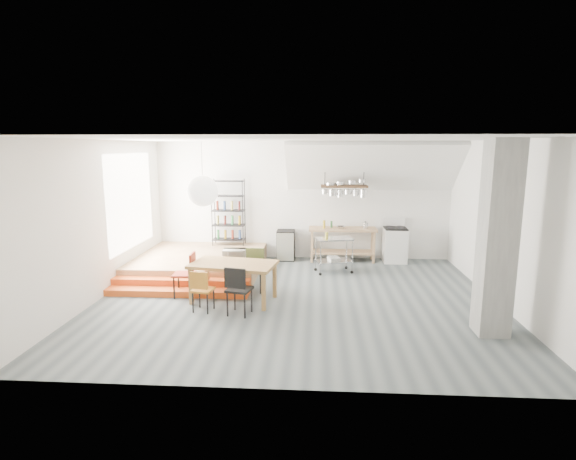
# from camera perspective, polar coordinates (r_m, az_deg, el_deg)

# --- Properties ---
(floor) EXTENTS (8.00, 8.00, 0.00)m
(floor) POSITION_cam_1_polar(r_m,az_deg,el_deg) (9.29, 1.06, -8.70)
(floor) COLOR #4A5356
(floor) RESTS_ON ground
(wall_back) EXTENTS (8.00, 0.04, 3.20)m
(wall_back) POSITION_cam_1_polar(r_m,az_deg,el_deg) (12.35, 1.83, 3.75)
(wall_back) COLOR silver
(wall_back) RESTS_ON ground
(wall_left) EXTENTS (0.04, 7.00, 3.20)m
(wall_left) POSITION_cam_1_polar(r_m,az_deg,el_deg) (9.91, -22.70, 1.24)
(wall_left) COLOR silver
(wall_left) RESTS_ON ground
(wall_right) EXTENTS (0.04, 7.00, 3.20)m
(wall_right) POSITION_cam_1_polar(r_m,az_deg,el_deg) (9.59, 25.73, 0.72)
(wall_right) COLOR silver
(wall_right) RESTS_ON ground
(ceiling) EXTENTS (8.00, 7.00, 0.02)m
(ceiling) POSITION_cam_1_polar(r_m,az_deg,el_deg) (8.77, 1.13, 11.45)
(ceiling) COLOR white
(ceiling) RESTS_ON wall_back
(slope_ceiling) EXTENTS (4.40, 1.44, 1.32)m
(slope_ceiling) POSITION_cam_1_polar(r_m,az_deg,el_deg) (11.75, 10.65, 7.88)
(slope_ceiling) COLOR white
(slope_ceiling) RESTS_ON wall_back
(window_pane) EXTENTS (0.02, 2.50, 2.20)m
(window_pane) POSITION_cam_1_polar(r_m,az_deg,el_deg) (11.22, -19.32, 3.50)
(window_pane) COLOR white
(window_pane) RESTS_ON wall_left
(platform) EXTENTS (3.00, 3.00, 0.40)m
(platform) POSITION_cam_1_polar(r_m,az_deg,el_deg) (11.50, -11.04, -4.05)
(platform) COLOR #976F4B
(platform) RESTS_ON ground
(step_lower) EXTENTS (3.00, 0.35, 0.13)m
(step_lower) POSITION_cam_1_polar(r_m,az_deg,el_deg) (9.74, -13.91, -7.67)
(step_lower) COLOR #D65119
(step_lower) RESTS_ON ground
(step_upper) EXTENTS (3.00, 0.35, 0.27)m
(step_upper) POSITION_cam_1_polar(r_m,az_deg,el_deg) (10.04, -13.33, -6.70)
(step_upper) COLOR #D65119
(step_upper) RESTS_ON ground
(concrete_column) EXTENTS (0.50, 0.50, 3.20)m
(concrete_column) POSITION_cam_1_polar(r_m,az_deg,el_deg) (7.96, 25.04, -1.05)
(concrete_column) COLOR gray
(concrete_column) RESTS_ON ground
(kitchen_counter) EXTENTS (1.80, 0.60, 0.91)m
(kitchen_counter) POSITION_cam_1_polar(r_m,az_deg,el_deg) (12.18, 6.93, -1.06)
(kitchen_counter) COLOR #976F4B
(kitchen_counter) RESTS_ON ground
(stove) EXTENTS (0.60, 0.60, 1.18)m
(stove) POSITION_cam_1_polar(r_m,az_deg,el_deg) (12.37, 13.40, -1.78)
(stove) COLOR white
(stove) RESTS_ON ground
(pot_rack) EXTENTS (1.20, 0.50, 1.43)m
(pot_rack) POSITION_cam_1_polar(r_m,az_deg,el_deg) (11.76, 7.27, 5.17)
(pot_rack) COLOR #3A2417
(pot_rack) RESTS_ON ceiling
(wire_shelving) EXTENTS (0.88, 0.38, 1.80)m
(wire_shelving) POSITION_cam_1_polar(r_m,az_deg,el_deg) (12.32, -7.57, 2.37)
(wire_shelving) COLOR black
(wire_shelving) RESTS_ON platform
(microwave_shelf) EXTENTS (0.60, 0.40, 0.16)m
(microwave_shelf) POSITION_cam_1_polar(r_m,az_deg,el_deg) (10.00, -6.79, -4.09)
(microwave_shelf) COLOR #976F4B
(microwave_shelf) RESTS_ON platform
(paper_lantern) EXTENTS (0.60, 0.60, 0.60)m
(paper_lantern) POSITION_cam_1_polar(r_m,az_deg,el_deg) (8.99, -10.76, 4.86)
(paper_lantern) COLOR white
(paper_lantern) RESTS_ON ceiling
(dining_table) EXTENTS (1.79, 1.20, 0.78)m
(dining_table) POSITION_cam_1_polar(r_m,az_deg,el_deg) (9.03, -6.95, -4.69)
(dining_table) COLOR olive
(dining_table) RESTS_ON ground
(chair_mustard) EXTENTS (0.43, 0.43, 0.80)m
(chair_mustard) POSITION_cam_1_polar(r_m,az_deg,el_deg) (8.57, -10.94, -7.18)
(chair_mustard) COLOR #C17721
(chair_mustard) RESTS_ON ground
(chair_black) EXTENTS (0.51, 0.51, 0.93)m
(chair_black) POSITION_cam_1_polar(r_m,az_deg,el_deg) (8.28, -6.41, -7.15)
(chair_black) COLOR black
(chair_black) RESTS_ON ground
(chair_olive) EXTENTS (0.43, 0.43, 0.91)m
(chair_olive) POSITION_cam_1_polar(r_m,az_deg,el_deg) (9.69, -4.29, -4.56)
(chair_olive) COLOR #515D2C
(chair_olive) RESTS_ON ground
(chair_red) EXTENTS (0.43, 0.43, 0.92)m
(chair_red) POSITION_cam_1_polar(r_m,az_deg,el_deg) (9.47, -12.65, -5.07)
(chair_red) COLOR #A32A17
(chair_red) RESTS_ON ground
(rolling_cart) EXTENTS (0.97, 0.70, 0.86)m
(rolling_cart) POSITION_cam_1_polar(r_m,az_deg,el_deg) (11.07, 5.85, -2.56)
(rolling_cart) COLOR silver
(rolling_cart) RESTS_ON ground
(mini_fridge) EXTENTS (0.48, 0.48, 0.82)m
(mini_fridge) POSITION_cam_1_polar(r_m,az_deg,el_deg) (12.28, -0.27, -1.92)
(mini_fridge) COLOR black
(mini_fridge) RESTS_ON ground
(microwave) EXTENTS (0.53, 0.38, 0.28)m
(microwave) POSITION_cam_1_polar(r_m,az_deg,el_deg) (9.96, -6.81, -3.22)
(microwave) COLOR beige
(microwave) RESTS_ON microwave_shelf
(bowl) EXTENTS (0.25, 0.25, 0.06)m
(bowl) POSITION_cam_1_polar(r_m,az_deg,el_deg) (12.07, 6.72, 0.35)
(bowl) COLOR silver
(bowl) RESTS_ON kitchen_counter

